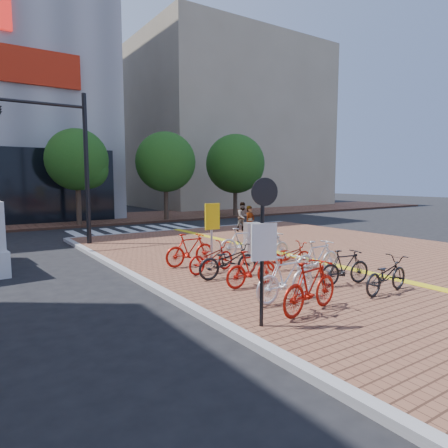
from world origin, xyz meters
TOP-DOWN VIEW (x-y plane):
  - ground at (0.00, 0.00)m, footprint 120.00×120.00m
  - kerb_west at (-4.00, -5.00)m, footprint 0.25×34.00m
  - kerb_north at (3.00, 12.00)m, footprint 14.00×0.25m
  - far_sidewalk at (0.00, 21.00)m, footprint 70.00×8.00m
  - building_beige at (18.00, 32.00)m, footprint 20.00×18.00m
  - crosswalk at (0.50, 14.00)m, footprint 7.50×4.00m
  - street_trees at (5.04, 17.45)m, footprint 16.20×4.60m
  - bike_0 at (-2.13, -2.40)m, footprint 1.95×0.85m
  - bike_1 at (-2.02, -1.52)m, footprint 1.83×0.58m
  - bike_2 at (-1.89, -0.05)m, footprint 1.64×0.49m
  - bike_3 at (-1.87, 1.08)m, footprint 1.94×0.80m
  - bike_4 at (-1.91, 1.94)m, footprint 1.83×0.90m
  - bike_5 at (-2.01, 3.11)m, footprint 1.81×0.54m
  - bike_6 at (0.53, -2.40)m, footprint 1.78×0.74m
  - bike_7 at (0.30, -1.32)m, footprint 1.66×0.73m
  - bike_8 at (0.51, -0.15)m, footprint 1.75×0.51m
  - bike_9 at (0.32, 0.88)m, footprint 1.73×0.81m
  - bike_10 at (0.54, 2.07)m, footprint 1.76×0.57m
  - bike_11 at (0.31, 3.36)m, footprint 1.87×0.87m
  - pedestrian_a at (3.29, 6.81)m, footprint 0.65×0.49m
  - pedestrian_b at (4.69, 9.25)m, footprint 0.83×0.67m
  - utility_box at (0.83, 3.45)m, footprint 0.65×0.53m
  - yellow_sign at (-1.21, 3.02)m, footprint 0.55×0.13m
  - notice_sign at (-3.50, -2.48)m, footprint 0.52×0.18m
  - traffic_light_pole at (-5.00, 9.69)m, footprint 3.49×1.35m

SIDE VIEW (x-z plane):
  - ground at x=0.00m, z-range 0.00..0.00m
  - crosswalk at x=0.50m, z-range 0.00..0.01m
  - far_sidewalk at x=0.00m, z-range 0.00..0.15m
  - kerb_west at x=-4.00m, z-range 0.00..0.15m
  - kerb_north at x=3.00m, z-range 0.00..0.15m
  - bike_9 at x=0.32m, z-range 0.15..1.02m
  - bike_6 at x=0.53m, z-range 0.15..1.07m
  - bike_4 at x=-1.91m, z-range 0.15..1.07m
  - bike_7 at x=0.30m, z-range 0.15..1.12m
  - bike_2 at x=-1.89m, z-range 0.15..1.13m
  - bike_3 at x=-1.87m, z-range 0.15..1.15m
  - bike_10 at x=0.54m, z-range 0.15..1.20m
  - bike_8 at x=0.51m, z-range 0.15..1.20m
  - bike_5 at x=-2.01m, z-range 0.15..1.23m
  - bike_11 at x=0.31m, z-range 0.15..1.23m
  - bike_1 at x=-2.02m, z-range 0.15..1.24m
  - bike_0 at x=-2.13m, z-range 0.15..1.28m
  - utility_box at x=0.83m, z-range 0.15..1.38m
  - pedestrian_a at x=3.29m, z-range 0.15..1.73m
  - pedestrian_b at x=4.69m, z-range 0.15..1.75m
  - yellow_sign at x=-1.21m, z-range 0.54..2.58m
  - notice_sign at x=-3.50m, z-range 0.52..3.39m
  - street_trees at x=5.04m, z-range 0.92..7.27m
  - traffic_light_pole at x=-5.00m, z-range 1.39..7.90m
  - building_beige at x=18.00m, z-range 0.00..18.00m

